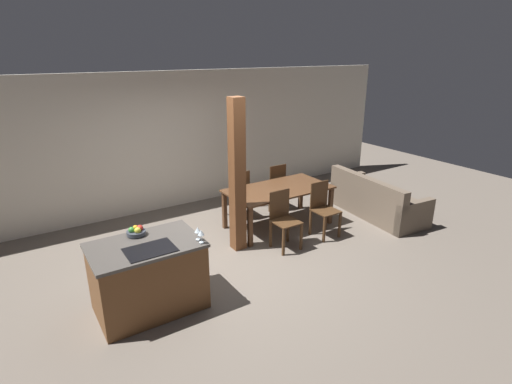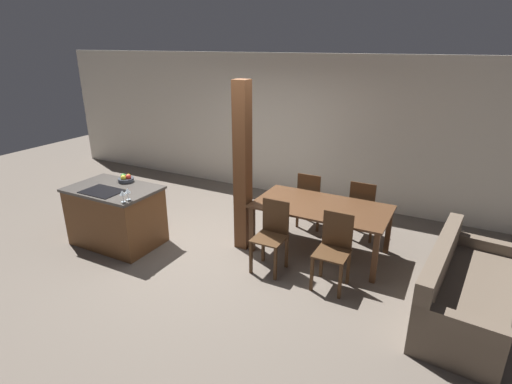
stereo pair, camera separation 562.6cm
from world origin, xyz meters
TOP-DOWN VIEW (x-y plane):
  - ground_plane at (0.00, 0.00)m, footprint 16.00×16.00m
  - wall_back at (0.00, 2.67)m, footprint 11.20×0.08m
  - kitchen_island at (-1.41, -0.48)m, footprint 1.30×0.86m
  - fruit_bowl at (-1.42, -0.20)m, footprint 0.23×0.23m
  - wine_glass_near at (-0.84, -0.83)m, footprint 0.08×0.08m
  - wine_glass_middle at (-0.84, -0.74)m, footprint 0.08×0.08m
  - dining_table at (1.39, 0.68)m, footprint 1.88×1.00m
  - dining_chair_near_left at (0.97, -0.05)m, footprint 0.40×0.40m
  - dining_chair_near_right at (1.81, -0.05)m, footprint 0.40×0.40m
  - dining_chair_far_left at (0.97, 1.40)m, footprint 0.40×0.40m
  - dining_chair_far_right at (1.81, 1.40)m, footprint 0.40×0.40m
  - couch at (3.28, 0.04)m, footprint 0.99×2.01m
  - timber_post at (0.33, 0.31)m, footprint 0.20×0.20m

SIDE VIEW (x-z plane):
  - ground_plane at x=0.00m, z-range 0.00..0.00m
  - couch at x=3.28m, z-range -0.13..0.69m
  - kitchen_island at x=-1.41m, z-range 0.00..0.90m
  - dining_chair_near_left at x=0.97m, z-range 0.03..0.97m
  - dining_chair_near_right at x=1.81m, z-range 0.03..0.97m
  - dining_chair_far_left at x=0.97m, z-range 0.03..0.97m
  - dining_chair_far_right at x=1.81m, z-range 0.03..0.97m
  - dining_table at x=1.39m, z-range 0.28..1.00m
  - fruit_bowl at x=-1.42m, z-range 0.89..1.00m
  - wine_glass_near at x=-0.84m, z-range 0.94..1.10m
  - wine_glass_middle at x=-0.84m, z-range 0.94..1.10m
  - timber_post at x=0.33m, z-range 0.00..2.43m
  - wall_back at x=0.00m, z-range 0.00..2.70m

